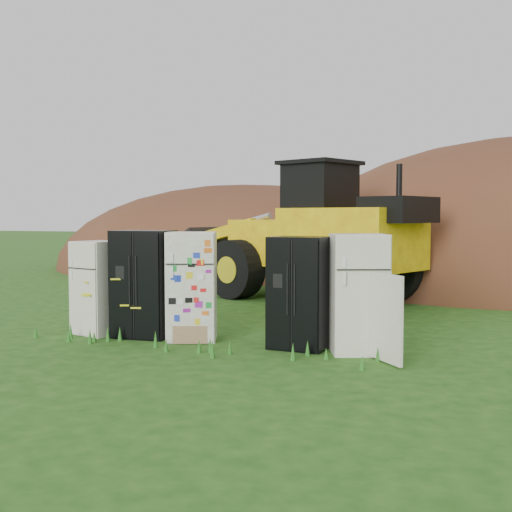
{
  "coord_description": "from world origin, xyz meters",
  "views": [
    {
      "loc": [
        4.3,
        -9.93,
        2.16
      ],
      "look_at": [
        -0.05,
        2.0,
        1.34
      ],
      "focal_mm": 45.0,
      "sensor_mm": 36.0,
      "label": 1
    }
  ],
  "objects_px": {
    "fridge_leftmost": "(99,288)",
    "fridge_black_right": "(300,292)",
    "fridge_open_door": "(359,294)",
    "fridge_black_side": "(144,284)",
    "wheel_loader": "(293,231)",
    "fridge_sticker": "(192,286)"
  },
  "relations": [
    {
      "from": "fridge_black_right",
      "to": "fridge_open_door",
      "type": "height_order",
      "value": "fridge_open_door"
    },
    {
      "from": "fridge_sticker",
      "to": "wheel_loader",
      "type": "height_order",
      "value": "wheel_loader"
    },
    {
      "from": "fridge_black_side",
      "to": "fridge_sticker",
      "type": "distance_m",
      "value": 0.93
    },
    {
      "from": "fridge_leftmost",
      "to": "wheel_loader",
      "type": "xyz_separation_m",
      "value": [
        1.85,
        6.05,
        0.9
      ]
    },
    {
      "from": "fridge_black_side",
      "to": "fridge_open_door",
      "type": "relative_size",
      "value": 1.01
    },
    {
      "from": "fridge_sticker",
      "to": "fridge_open_door",
      "type": "bearing_deg",
      "value": -21.8
    },
    {
      "from": "fridge_black_side",
      "to": "fridge_sticker",
      "type": "height_order",
      "value": "fridge_black_side"
    },
    {
      "from": "fridge_open_door",
      "to": "fridge_black_side",
      "type": "bearing_deg",
      "value": 158.53
    },
    {
      "from": "fridge_black_right",
      "to": "wheel_loader",
      "type": "xyz_separation_m",
      "value": [
        -1.94,
        6.0,
        0.84
      ]
    },
    {
      "from": "fridge_leftmost",
      "to": "fridge_sticker",
      "type": "xyz_separation_m",
      "value": [
        1.84,
        0.06,
        0.09
      ]
    },
    {
      "from": "fridge_black_right",
      "to": "fridge_leftmost",
      "type": "bearing_deg",
      "value": -175.18
    },
    {
      "from": "fridge_open_door",
      "to": "wheel_loader",
      "type": "height_order",
      "value": "wheel_loader"
    },
    {
      "from": "fridge_leftmost",
      "to": "fridge_black_right",
      "type": "height_order",
      "value": "fridge_black_right"
    },
    {
      "from": "fridge_open_door",
      "to": "fridge_black_right",
      "type": "bearing_deg",
      "value": 157.36
    },
    {
      "from": "fridge_sticker",
      "to": "fridge_black_right",
      "type": "bearing_deg",
      "value": -21.39
    },
    {
      "from": "fridge_leftmost",
      "to": "fridge_open_door",
      "type": "height_order",
      "value": "fridge_open_door"
    },
    {
      "from": "fridge_black_side",
      "to": "fridge_leftmost",
      "type": "bearing_deg",
      "value": 179.28
    },
    {
      "from": "fridge_leftmost",
      "to": "fridge_black_right",
      "type": "xyz_separation_m",
      "value": [
        3.78,
        0.05,
        0.06
      ]
    },
    {
      "from": "fridge_black_side",
      "to": "fridge_sticker",
      "type": "relative_size",
      "value": 1.01
    },
    {
      "from": "fridge_sticker",
      "to": "fridge_open_door",
      "type": "relative_size",
      "value": 1.0
    },
    {
      "from": "fridge_leftmost",
      "to": "fridge_black_side",
      "type": "relative_size",
      "value": 0.89
    },
    {
      "from": "fridge_leftmost",
      "to": "fridge_black_side",
      "type": "xyz_separation_m",
      "value": [
        0.9,
        0.05,
        0.1
      ]
    }
  ]
}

